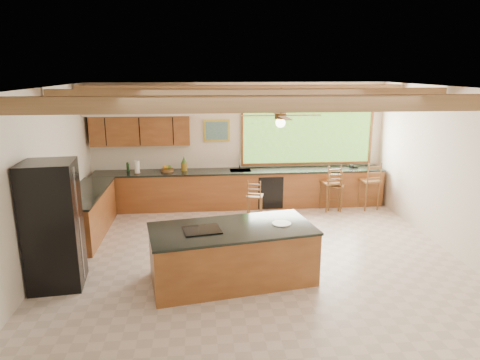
{
  "coord_description": "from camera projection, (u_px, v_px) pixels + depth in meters",
  "views": [
    {
      "loc": [
        -0.95,
        -7.14,
        3.29
      ],
      "look_at": [
        -0.21,
        0.8,
        1.23
      ],
      "focal_mm": 32.0,
      "sensor_mm": 36.0,
      "label": 1
    }
  ],
  "objects": [
    {
      "name": "ground",
      "position": [
        255.0,
        256.0,
        7.79
      ],
      "size": [
        7.2,
        7.2,
        0.0
      ],
      "primitive_type": "plane",
      "color": "beige",
      "rests_on": "ground"
    },
    {
      "name": "room_shell",
      "position": [
        243.0,
        130.0,
        7.85
      ],
      "size": [
        7.27,
        6.54,
        3.02
      ],
      "color": "silver",
      "rests_on": "ground"
    },
    {
      "name": "counter_run",
      "position": [
        207.0,
        194.0,
        10.03
      ],
      "size": [
        7.12,
        3.1,
        1.28
      ],
      "color": "brown",
      "rests_on": "ground"
    },
    {
      "name": "island",
      "position": [
        232.0,
        254.0,
        6.8
      ],
      "size": [
        2.73,
        1.63,
        0.91
      ],
      "rotation": [
        0.0,
        0.0,
        0.17
      ],
      "color": "brown",
      "rests_on": "ground"
    },
    {
      "name": "refrigerator",
      "position": [
        53.0,
        225.0,
        6.51
      ],
      "size": [
        0.84,
        0.83,
        1.98
      ],
      "rotation": [
        0.0,
        0.0,
        0.1
      ],
      "color": "black",
      "rests_on": "ground"
    },
    {
      "name": "bar_stool_a",
      "position": [
        255.0,
        197.0,
        9.39
      ],
      "size": [
        0.42,
        0.42,
        0.97
      ],
      "rotation": [
        0.0,
        0.0,
        -0.25
      ],
      "color": "brown",
      "rests_on": "ground"
    },
    {
      "name": "bar_stool_b",
      "position": [
        337.0,
        187.0,
        10.16
      ],
      "size": [
        0.47,
        0.47,
        1.0
      ],
      "rotation": [
        0.0,
        0.0,
        -0.41
      ],
      "color": "brown",
      "rests_on": "ground"
    },
    {
      "name": "bar_stool_c",
      "position": [
        371.0,
        182.0,
        10.19
      ],
      "size": [
        0.48,
        0.48,
        1.18
      ],
      "rotation": [
        0.0,
        0.0,
        0.15
      ],
      "color": "brown",
      "rests_on": "ground"
    },
    {
      "name": "bar_stool_d",
      "position": [
        331.0,
        184.0,
        10.12
      ],
      "size": [
        0.48,
        0.48,
        1.14
      ],
      "rotation": [
        0.0,
        0.0,
        0.2
      ],
      "color": "brown",
      "rests_on": "ground"
    }
  ]
}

